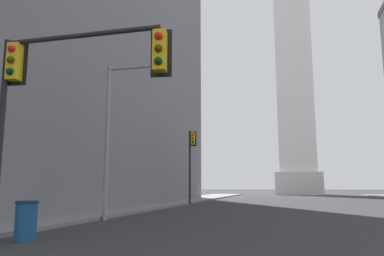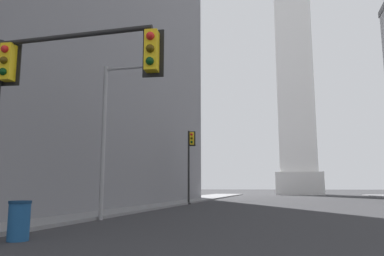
# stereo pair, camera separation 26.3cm
# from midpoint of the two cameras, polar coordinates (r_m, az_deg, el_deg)

# --- Properties ---
(sidewalk_left) EXTENTS (5.00, 86.03, 0.15)m
(sidewalk_left) POSITION_cam_midpoint_polar(r_m,az_deg,el_deg) (30.19, -6.80, -11.57)
(sidewalk_left) COLOR slate
(sidewalk_left) RESTS_ON ground_plane
(obelisk) EXTENTS (8.44, 8.44, 66.91)m
(obelisk) POSITION_cam_midpoint_polar(r_m,az_deg,el_deg) (80.23, 15.15, 14.06)
(obelisk) COLOR silver
(obelisk) RESTS_ON ground_plane
(traffic_light_near_left) EXTENTS (5.25, 0.53, 5.81)m
(traffic_light_near_left) POSITION_cam_midpoint_polar(r_m,az_deg,el_deg) (11.29, -20.34, 6.73)
(traffic_light_near_left) COLOR black
(traffic_light_near_left) RESTS_ON ground_plane
(traffic_light_mid_left) EXTENTS (0.76, 0.53, 6.43)m
(traffic_light_mid_left) POSITION_cam_midpoint_polar(r_m,az_deg,el_deg) (33.05, -0.06, -4.21)
(traffic_light_mid_left) COLOR black
(traffic_light_mid_left) RESTS_ON ground_plane
(street_lamp) EXTENTS (2.87, 0.36, 7.23)m
(street_lamp) POSITION_cam_midpoint_polar(r_m,az_deg,el_deg) (17.89, -11.48, 0.93)
(street_lamp) COLOR gray
(street_lamp) RESTS_ON ground_plane
(trash_bin) EXTENTS (0.62, 0.62, 1.11)m
(trash_bin) POSITION_cam_midpoint_polar(r_m,az_deg,el_deg) (11.82, -24.27, -12.74)
(trash_bin) COLOR navy
(trash_bin) RESTS_ON ground_plane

